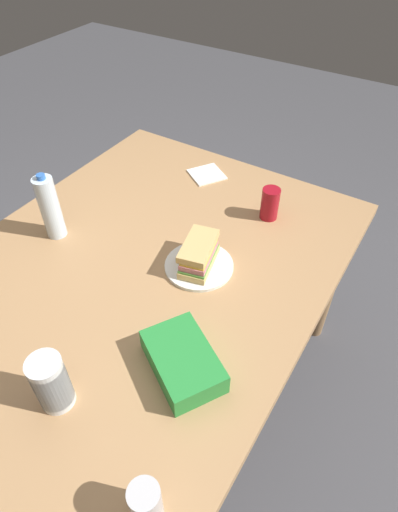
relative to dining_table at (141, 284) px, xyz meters
name	(u,v)px	position (x,y,z in m)	size (l,w,h in m)	color
ground_plane	(155,386)	(0.00, 0.00, -0.68)	(8.00, 8.00, 0.00)	#4C4C51
dining_table	(141,284)	(0.00, 0.00, 0.00)	(1.51, 1.16, 0.77)	tan
paper_plate	(199,266)	(0.10, -0.17, 0.09)	(0.23, 0.23, 0.01)	white
sandwich	(199,254)	(0.11, -0.17, 0.14)	(0.20, 0.14, 0.08)	#DBB26B
soda_can_red	(270,204)	(0.46, -0.25, 0.15)	(0.07, 0.07, 0.12)	maroon
chip_bag	(183,361)	(-0.24, -0.33, 0.12)	(0.23, 0.15, 0.07)	#268C38
water_bottle_tall	(50,208)	(-0.02, 0.35, 0.20)	(0.07, 0.07, 0.25)	silver
plastic_cup_stack	(51,383)	(-0.48, -0.12, 0.17)	(0.08, 0.08, 0.17)	silver
soda_can_silver	(146,504)	(-0.56, -0.46, 0.15)	(0.07, 0.07, 0.12)	silver
paper_napkin	(207,174)	(0.58, 0.09, 0.09)	(0.13, 0.13, 0.01)	white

